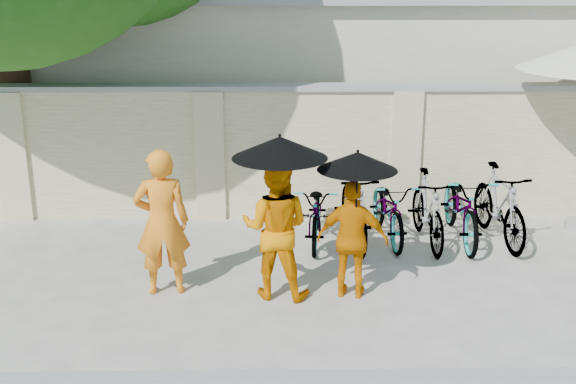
{
  "coord_description": "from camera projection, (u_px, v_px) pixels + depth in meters",
  "views": [
    {
      "loc": [
        0.04,
        -7.65,
        3.78
      ],
      "look_at": [
        0.16,
        0.9,
        1.1
      ],
      "focal_mm": 45.0,
      "sensor_mm": 36.0,
      "label": 1
    }
  ],
  "objects": [
    {
      "name": "monk_right",
      "position": [
        353.0,
        240.0,
        8.46
      ],
      "size": [
        0.9,
        0.53,
        1.43
      ],
      "primitive_type": "imported",
      "rotation": [
        0.0,
        0.0,
        2.92
      ],
      "color": "#D87400",
      "rests_on": "ground"
    },
    {
      "name": "building_behind",
      "position": [
        374.0,
        79.0,
        14.66
      ],
      "size": [
        14.0,
        6.0,
        3.2
      ],
      "primitive_type": "cube",
      "color": "beige",
      "rests_on": "ground"
    },
    {
      "name": "bike_5",
      "position": [
        499.0,
        205.0,
        10.22
      ],
      "size": [
        0.71,
        1.86,
        1.09
      ],
      "primitive_type": "imported",
      "rotation": [
        0.0,
        0.0,
        0.11
      ],
      "color": "#8C89A2",
      "rests_on": "ground"
    },
    {
      "name": "monk_center",
      "position": [
        276.0,
        228.0,
        8.44
      ],
      "size": [
        0.95,
        0.81,
        1.7
      ],
      "primitive_type": "imported",
      "rotation": [
        0.0,
        0.0,
        2.92
      ],
      "color": "orange",
      "rests_on": "ground"
    },
    {
      "name": "bike_2",
      "position": [
        389.0,
        209.0,
        10.33
      ],
      "size": [
        0.76,
        1.8,
        0.92
      ],
      "primitive_type": "imported",
      "rotation": [
        0.0,
        0.0,
        0.09
      ],
      "color": "#8C89A2",
      "rests_on": "ground"
    },
    {
      "name": "ground",
      "position": [
        275.0,
        305.0,
        8.43
      ],
      "size": [
        80.0,
        80.0,
        0.0
      ],
      "primitive_type": "plane",
      "color": "beige"
    },
    {
      "name": "monk_left",
      "position": [
        162.0,
        222.0,
        8.5
      ],
      "size": [
        0.71,
        0.52,
        1.79
      ],
      "primitive_type": "imported",
      "rotation": [
        0.0,
        0.0,
        3.29
      ],
      "color": "orange",
      "rests_on": "ground"
    },
    {
      "name": "parasol_center",
      "position": [
        280.0,
        147.0,
        8.07
      ],
      "size": [
        1.09,
        1.09,
        1.01
      ],
      "color": "black",
      "rests_on": "ground"
    },
    {
      "name": "compound_wall",
      "position": [
        340.0,
        154.0,
        11.2
      ],
      "size": [
        20.0,
        0.3,
        2.0
      ],
      "primitive_type": "cube",
      "color": "beige",
      "rests_on": "ground"
    },
    {
      "name": "bike_0",
      "position": [
        317.0,
        213.0,
        10.22
      ],
      "size": [
        0.73,
        1.73,
        0.89
      ],
      "primitive_type": "imported",
      "rotation": [
        0.0,
        0.0,
        -0.08
      ],
      "color": "#8C89A2",
      "rests_on": "ground"
    },
    {
      "name": "bike_4",
      "position": [
        462.0,
        207.0,
        10.27
      ],
      "size": [
        0.7,
        1.94,
        1.02
      ],
      "primitive_type": "imported",
      "rotation": [
        0.0,
        0.0,
        -0.01
      ],
      "color": "#8C89A2",
      "rests_on": "ground"
    },
    {
      "name": "bike_1",
      "position": [
        354.0,
        207.0,
        10.15
      ],
      "size": [
        0.67,
        1.86,
        1.1
      ],
      "primitive_type": "imported",
      "rotation": [
        0.0,
        0.0,
        0.09
      ],
      "color": "#8C89A2",
      "rests_on": "ground"
    },
    {
      "name": "kerb",
      "position": [
        275.0,
        380.0,
        6.79
      ],
      "size": [
        40.0,
        0.16,
        0.12
      ],
      "primitive_type": "cube",
      "color": "gray",
      "rests_on": "ground"
    },
    {
      "name": "bike_3",
      "position": [
        428.0,
        210.0,
        10.13
      ],
      "size": [
        0.57,
        1.74,
        1.03
      ],
      "primitive_type": "imported",
      "rotation": [
        0.0,
        0.0,
        0.05
      ],
      "color": "#8C89A2",
      "rests_on": "ground"
    },
    {
      "name": "parasol_right",
      "position": [
        357.0,
        161.0,
        8.09
      ],
      "size": [
        0.92,
        0.92,
        0.99
      ],
      "color": "black",
      "rests_on": "ground"
    }
  ]
}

